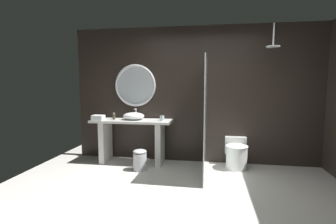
% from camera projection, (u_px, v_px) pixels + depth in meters
% --- Properties ---
extents(ground_plane, '(5.76, 5.76, 0.00)m').
position_uv_depth(ground_plane, '(186.00, 205.00, 3.22)').
color(ground_plane, silver).
extents(back_wall_panel, '(4.80, 0.10, 2.60)m').
position_uv_depth(back_wall_panel, '(196.00, 95.00, 4.93)').
color(back_wall_panel, black).
rests_on(back_wall_panel, ground_plane).
extents(vanity_counter, '(1.53, 0.52, 0.84)m').
position_uv_depth(vanity_counter, '(132.00, 135.00, 4.89)').
color(vanity_counter, silver).
rests_on(vanity_counter, ground_plane).
extents(vessel_sink, '(0.41, 0.33, 0.21)m').
position_uv_depth(vessel_sink, '(134.00, 116.00, 4.85)').
color(vessel_sink, white).
rests_on(vessel_sink, vanity_counter).
extents(tumbler_cup, '(0.08, 0.08, 0.09)m').
position_uv_depth(tumbler_cup, '(162.00, 118.00, 4.73)').
color(tumbler_cup, silver).
rests_on(tumbler_cup, vanity_counter).
extents(soap_dispenser, '(0.05, 0.05, 0.13)m').
position_uv_depth(soap_dispenser, '(114.00, 117.00, 4.89)').
color(soap_dispenser, '#3D3323').
rests_on(soap_dispenser, vanity_counter).
extents(round_wall_mirror, '(0.83, 0.05, 0.83)m').
position_uv_depth(round_wall_mirror, '(135.00, 86.00, 5.02)').
color(round_wall_mirror, silver).
extents(shower_glass_panel, '(0.02, 1.30, 1.95)m').
position_uv_depth(shower_glass_panel, '(205.00, 117.00, 4.25)').
color(shower_glass_panel, silver).
rests_on(shower_glass_panel, ground_plane).
extents(rain_shower_head, '(0.22, 0.22, 0.38)m').
position_uv_depth(rain_shower_head, '(273.00, 44.00, 4.16)').
color(rain_shower_head, silver).
extents(toilet, '(0.39, 0.60, 0.53)m').
position_uv_depth(toilet, '(236.00, 153.00, 4.65)').
color(toilet, white).
rests_on(toilet, ground_plane).
extents(waste_bin, '(0.24, 0.24, 0.38)m').
position_uv_depth(waste_bin, '(140.00, 160.00, 4.49)').
color(waste_bin, silver).
rests_on(waste_bin, ground_plane).
extents(folded_hand_towel, '(0.22, 0.17, 0.10)m').
position_uv_depth(folded_hand_towel, '(98.00, 118.00, 4.79)').
color(folded_hand_towel, white).
rests_on(folded_hand_towel, vanity_counter).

